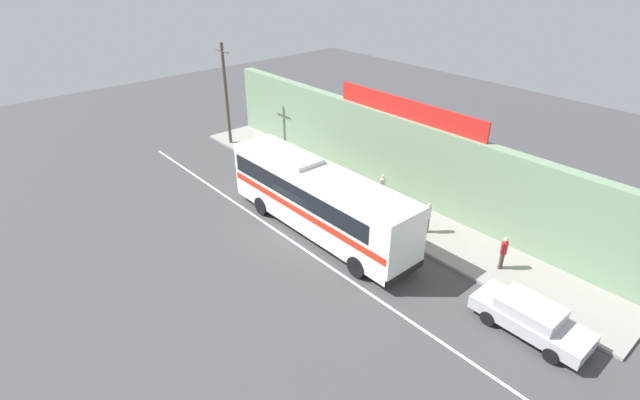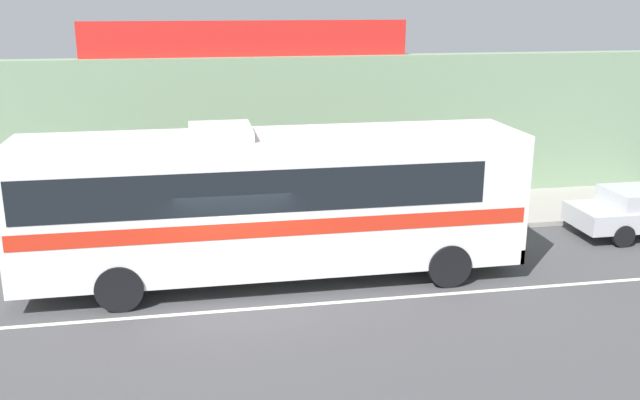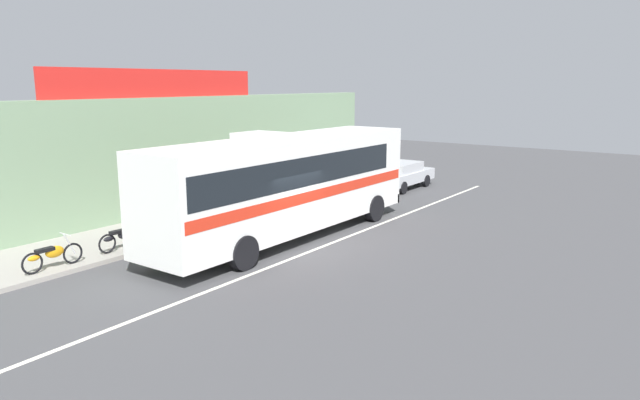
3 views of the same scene
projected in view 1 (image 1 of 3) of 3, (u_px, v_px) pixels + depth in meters
name	position (u px, v px, depth m)	size (l,w,h in m)	color
ground_plane	(295.00, 230.00, 25.24)	(70.00, 70.00, 0.00)	#444447
sidewalk_slab	(363.00, 198.00, 28.21)	(30.00, 3.60, 0.14)	gray
storefront_facade	(390.00, 153.00, 28.34)	(30.00, 0.70, 4.80)	gray
storefront_billboard	(407.00, 109.00, 26.25)	(10.17, 0.12, 1.10)	red
road_center_stripe	(283.00, 235.00, 24.78)	(30.00, 0.14, 0.01)	silver
intercity_bus	(318.00, 197.00, 24.13)	(11.73, 2.63, 3.78)	white
parked_car	(530.00, 317.00, 18.30)	(4.46, 1.83, 1.37)	#B7BABF
utility_pole	(226.00, 93.00, 34.02)	(1.60, 0.22, 7.33)	brown
motorcycle_blue	(260.00, 153.00, 33.00)	(1.84, 0.56, 0.94)	black
motorcycle_red	(284.00, 165.00, 31.14)	(1.84, 0.56, 0.94)	black
motorcycle_orange	(309.00, 177.00, 29.58)	(1.86, 0.56, 0.94)	black
pedestrian_far_left	(428.00, 216.00, 24.32)	(0.30, 0.48, 1.70)	brown
pedestrian_near_shop	(504.00, 251.00, 21.60)	(0.30, 0.48, 1.67)	brown
pedestrian_by_curb	(383.00, 185.00, 27.38)	(0.30, 0.48, 1.67)	navy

